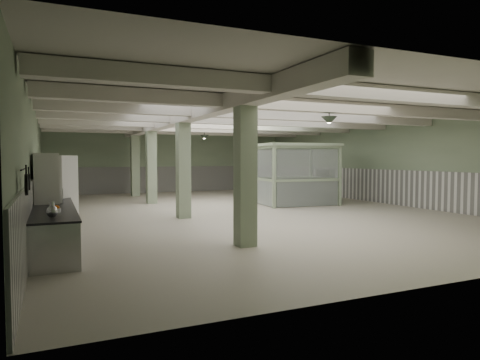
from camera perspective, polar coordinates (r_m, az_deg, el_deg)
name	(u,v)px	position (r m, az deg, el deg)	size (l,w,h in m)	color
floor	(240,211)	(16.35, -0.06, -4.12)	(20.00, 20.00, 0.00)	silver
ceiling	(240,116)	(16.30, -0.06, 8.54)	(14.00, 20.00, 0.02)	beige
wall_back	(172,161)	(25.70, -9.10, 2.46)	(14.00, 0.02, 3.60)	#95AA88
wall_left	(35,165)	(14.86, -25.62, 1.83)	(0.02, 20.00, 3.60)	#95AA88
wall_right	(383,163)	(20.10, 18.54, 2.20)	(0.02, 20.00, 3.60)	#95AA88
wainscot_left	(37,198)	(14.91, -25.43, -2.20)	(0.05, 19.90, 1.50)	white
wainscot_right	(382,186)	(20.12, 18.44, -0.79)	(0.05, 19.90, 1.50)	white
wainscot_back	(172,179)	(25.70, -9.07, 0.12)	(13.90, 0.05, 1.50)	white
girder	(175,119)	(15.45, -8.66, 8.00)	(0.45, 19.90, 0.40)	silver
beam_a	(379,93)	(9.94, 17.99, 10.92)	(13.90, 0.35, 0.32)	silver
beam_b	(314,106)	(11.90, 9.83, 9.68)	(13.90, 0.35, 0.32)	silver
beam_c	(271,115)	(14.04, 4.10, 8.69)	(13.90, 0.35, 0.32)	silver
beam_d	(240,121)	(16.28, -0.06, 7.91)	(13.90, 0.35, 0.32)	silver
beam_e	(216,125)	(18.59, -3.20, 7.30)	(13.90, 0.35, 0.32)	silver
beam_f	(198,129)	(20.94, -5.63, 6.80)	(13.90, 0.35, 0.32)	silver
beam_g	(183,132)	(23.33, -7.56, 6.40)	(13.90, 0.35, 0.32)	silver
column_a	(245,168)	(9.73, 0.71, 1.67)	(0.42, 0.42, 3.60)	#93A686
column_b	(183,164)	(14.43, -7.57, 2.08)	(0.42, 0.42, 3.60)	#93A686
column_c	(151,163)	(19.28, -11.75, 2.27)	(0.42, 0.42, 3.60)	#93A686
column_d	(135,162)	(23.20, -13.82, 2.36)	(0.42, 0.42, 3.60)	#93A686
hook_rail	(23,169)	(7.26, -26.91, 1.29)	(0.02, 0.02, 1.20)	black
pendant_front	(329,121)	(12.15, 11.79, 7.77)	(0.44, 0.44, 0.22)	#2C3A2C
pendant_mid	(246,132)	(16.92, 0.81, 6.47)	(0.44, 0.44, 0.22)	#2C3A2C
pendant_back	(204,137)	(21.56, -4.77, 5.71)	(0.44, 0.44, 0.22)	#2C3A2C
prep_counter	(53,226)	(10.79, -23.68, -5.60)	(0.94, 5.40, 0.91)	#B2B3B7
pitcher_near	(52,210)	(8.76, -23.77, -3.66)	(0.20, 0.23, 0.30)	#B2B3B7
pitcher_far	(58,195)	(11.96, -23.13, -1.88)	(0.21, 0.25, 0.32)	#B2B3B7
veg_colander	(53,197)	(11.96, -23.64, -2.14)	(0.47, 0.47, 0.22)	#3D3E42
orange_bowl	(55,211)	(9.50, -23.43, -3.80)	(0.23, 0.23, 0.08)	#B2B2B7
skillet_near	(26,185)	(6.96, -26.58, -0.57)	(0.31, 0.31, 0.04)	black
skillet_far	(29,182)	(7.71, -26.32, -0.26)	(0.27, 0.27, 0.04)	black
walkin_cooler	(49,196)	(12.23, -24.16, -1.91)	(0.97, 2.26, 2.07)	silver
guard_booth	(294,163)	(18.82, 7.26, 2.20)	(3.48, 3.03, 2.63)	#97AC89
filing_cabinet	(326,185)	(20.42, 11.34, -0.66)	(0.48, 0.69, 1.48)	#5E6353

